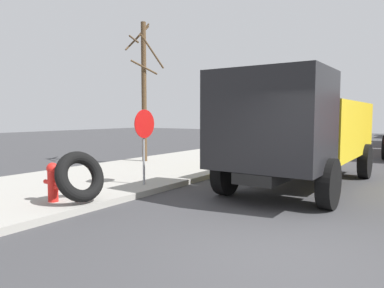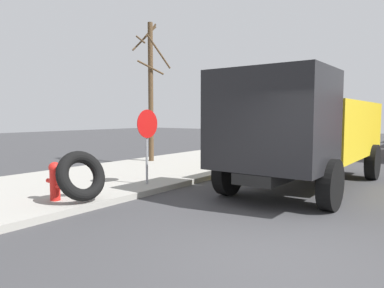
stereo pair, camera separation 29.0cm
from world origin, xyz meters
name	(u,v)px [view 2 (the right image)]	position (x,y,z in m)	size (l,w,h in m)	color
ground_plane	(270,253)	(0.00, 0.00, 0.00)	(80.00, 80.00, 0.00)	#38383A
sidewalk_curb	(32,192)	(0.00, 6.50, 0.07)	(36.00, 5.00, 0.15)	#99968E
fire_hydrant	(55,180)	(-0.35, 4.88, 0.60)	(0.25, 0.56, 0.85)	red
loose_tire	(81,176)	(-0.08, 4.32, 0.71)	(1.12, 1.12, 0.26)	black
stop_sign	(147,133)	(2.19, 4.55, 1.54)	(0.76, 0.08, 2.01)	gray
dump_truck_yellow	(307,130)	(5.06, 1.24, 1.61)	(7.00, 2.81, 3.00)	gold
bare_tree	(151,87)	(5.94, 7.94, 3.15)	(1.46, 1.47, 5.61)	#4C3823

